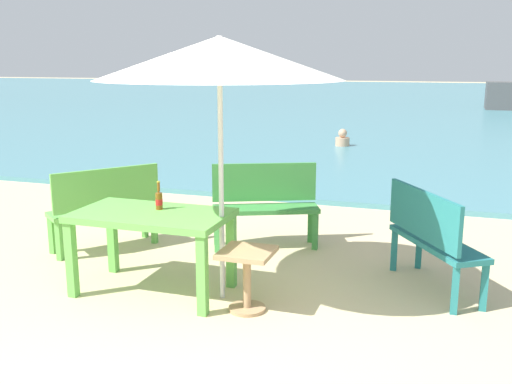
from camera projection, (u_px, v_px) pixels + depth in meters
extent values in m
plane|color=beige|center=(176.00, 370.00, 4.09)|extent=(120.00, 120.00, 0.00)
cube|color=teal|center=(420.00, 99.00, 31.85)|extent=(120.00, 50.00, 0.08)
cube|color=#60B24C|center=(152.00, 215.00, 5.32)|extent=(1.40, 0.80, 0.06)
cube|color=#60B24C|center=(71.00, 260.00, 5.28)|extent=(0.08, 0.08, 0.70)
cube|color=#60B24C|center=(202.00, 276.00, 4.89)|extent=(0.08, 0.08, 0.70)
cube|color=#60B24C|center=(112.00, 239.00, 5.91)|extent=(0.08, 0.08, 0.70)
cube|color=#60B24C|center=(231.00, 251.00, 5.52)|extent=(0.08, 0.08, 0.70)
cylinder|color=brown|center=(159.00, 201.00, 5.40)|extent=(0.06, 0.06, 0.16)
cone|color=brown|center=(159.00, 193.00, 5.38)|extent=(0.06, 0.06, 0.03)
cylinder|color=brown|center=(159.00, 187.00, 5.37)|extent=(0.03, 0.03, 0.09)
cylinder|color=red|center=(159.00, 202.00, 5.40)|extent=(0.07, 0.07, 0.05)
cylinder|color=gold|center=(158.00, 182.00, 5.36)|extent=(0.03, 0.03, 0.01)
cylinder|color=silver|center=(221.00, 173.00, 5.09)|extent=(0.04, 0.04, 2.30)
cone|color=silver|center=(219.00, 58.00, 4.87)|extent=(2.10, 2.10, 0.36)
cube|color=tan|center=(247.00, 253.00, 4.95)|extent=(0.44, 0.44, 0.04)
cylinder|color=tan|center=(247.00, 283.00, 5.01)|extent=(0.07, 0.07, 0.50)
cylinder|color=tan|center=(247.00, 308.00, 5.06)|extent=(0.32, 0.32, 0.03)
cube|color=#237275|center=(437.00, 243.00, 5.44)|extent=(0.95, 1.21, 0.05)
cube|color=#237275|center=(423.00, 215.00, 5.34)|extent=(0.68, 1.03, 0.44)
cube|color=#237275|center=(484.00, 287.00, 5.01)|extent=(0.06, 0.06, 0.42)
cube|color=#237275|center=(419.00, 248.00, 6.05)|extent=(0.06, 0.06, 0.42)
cube|color=#237275|center=(455.00, 290.00, 4.94)|extent=(0.06, 0.06, 0.42)
cube|color=#237275|center=(394.00, 250.00, 5.98)|extent=(0.06, 0.06, 0.42)
cube|color=#3D8C42|center=(266.00, 209.00, 6.68)|extent=(1.24, 0.81, 0.05)
cube|color=#3D8C42|center=(264.00, 182.00, 6.77)|extent=(1.12, 0.52, 0.44)
cube|color=#3D8C42|center=(218.00, 234.00, 6.54)|extent=(0.06, 0.06, 0.42)
cube|color=#3D8C42|center=(315.00, 231.00, 6.64)|extent=(0.06, 0.06, 0.42)
cube|color=#3D8C42|center=(217.00, 227.00, 6.82)|extent=(0.06, 0.06, 0.42)
cube|color=#3D8C42|center=(311.00, 225.00, 6.91)|extent=(0.06, 0.06, 0.42)
cube|color=#60B24C|center=(103.00, 210.00, 6.64)|extent=(1.02, 1.17, 0.05)
cube|color=#60B24C|center=(107.00, 188.00, 6.45)|extent=(0.76, 0.97, 0.44)
cube|color=#60B24C|center=(145.00, 220.00, 7.10)|extent=(0.06, 0.06, 0.42)
cube|color=#60B24C|center=(52.00, 235.00, 6.50)|extent=(0.06, 0.06, 0.42)
cube|color=#60B24C|center=(154.00, 226.00, 6.88)|extent=(0.06, 0.06, 0.42)
cube|color=#60B24C|center=(59.00, 241.00, 6.28)|extent=(0.06, 0.06, 0.42)
cylinder|color=tan|center=(342.00, 142.00, 14.22)|extent=(0.34, 0.34, 0.20)
sphere|color=tan|center=(343.00, 133.00, 14.18)|extent=(0.21, 0.21, 0.21)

